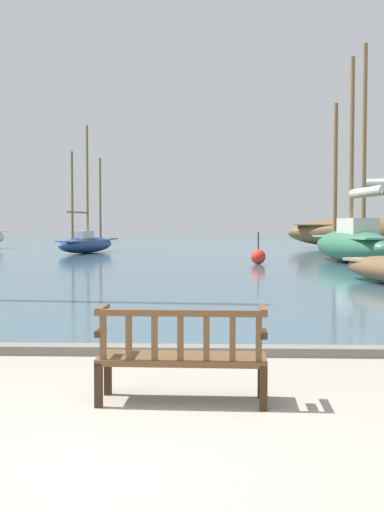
{
  "coord_description": "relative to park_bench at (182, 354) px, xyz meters",
  "views": [
    {
      "loc": [
        0.76,
        -4.46,
        1.7
      ],
      "look_at": [
        0.22,
        10.0,
        1.0
      ],
      "focal_mm": 45.0,
      "sensor_mm": 36.0,
      "label": 1
    }
  ],
  "objects": [
    {
      "name": "harbor_water",
      "position": [
        -0.44,
        42.43,
        -0.43
      ],
      "size": [
        100.0,
        80.0,
        0.08
      ],
      "primitive_type": "cube",
      "color": "#385666",
      "rests_on": "ground"
    },
    {
      "name": "sailboat_nearest_port",
      "position": [
        6.21,
        21.82,
        0.51
      ],
      "size": [
        3.08,
        8.0,
        8.84
      ],
      "color": "#2D6647",
      "rests_on": "harbor_water"
    },
    {
      "name": "ground_plane",
      "position": [
        -0.44,
        -1.57,
        -0.47
      ],
      "size": [
        160.0,
        160.0,
        0.0
      ],
      "primitive_type": "plane",
      "color": "gray"
    },
    {
      "name": "quay_edge_kerb",
      "position": [
        -0.44,
        2.28,
        -0.41
      ],
      "size": [
        40.0,
        0.3,
        0.12
      ],
      "primitive_type": "cube",
      "color": "slate",
      "rests_on": "ground"
    },
    {
      "name": "channel_buoy",
      "position": [
        2.07,
        20.57,
        -0.07
      ],
      "size": [
        0.62,
        0.62,
        1.32
      ],
      "color": "red",
      "rests_on": "harbor_water"
    },
    {
      "name": "sailboat_far_port",
      "position": [
        -7.16,
        30.7,
        0.24
      ],
      "size": [
        2.95,
        7.19,
        7.34
      ],
      "color": "navy",
      "rests_on": "harbor_water"
    },
    {
      "name": "sailboat_distant_harbor",
      "position": [
        10.77,
        38.6,
        0.84
      ],
      "size": [
        11.41,
        5.95,
        14.0
      ],
      "color": "brown",
      "rests_on": "harbor_water"
    },
    {
      "name": "park_bench",
      "position": [
        0.0,
        0.0,
        0.0
      ],
      "size": [
        1.61,
        0.56,
        0.92
      ],
      "color": "#322113",
      "rests_on": "ground"
    }
  ]
}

